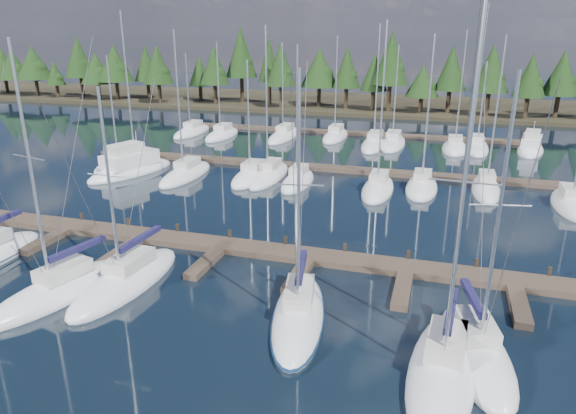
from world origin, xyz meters
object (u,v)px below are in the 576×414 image
(front_sailboat_5, at_px, (443,368))
(motor_yacht_left, at_px, (131,168))
(front_sailboat_3, at_px, (127,281))
(motor_yacht_right, at_px, (531,148))
(main_dock, at_px, (220,249))
(front_sailboat_6, at_px, (476,351))
(front_sailboat_4, at_px, (298,315))
(front_sailboat_2, at_px, (60,291))

(front_sailboat_5, distance_m, motor_yacht_left, 39.62)
(front_sailboat_3, xyz_separation_m, motor_yacht_right, (26.86, 44.01, 0.21))
(main_dock, distance_m, front_sailboat_6, 17.28)
(front_sailboat_5, xyz_separation_m, front_sailboat_6, (1.37, 1.66, -0.01))
(front_sailboat_3, relative_size, front_sailboat_5, 0.77)
(main_dock, height_order, front_sailboat_4, front_sailboat_4)
(front_sailboat_2, distance_m, front_sailboat_4, 13.34)
(main_dock, distance_m, front_sailboat_4, 9.81)
(front_sailboat_3, xyz_separation_m, motor_yacht_left, (-13.66, 21.36, 0.28))
(main_dock, bearing_deg, motor_yacht_right, 58.21)
(front_sailboat_2, height_order, front_sailboat_5, front_sailboat_5)
(main_dock, bearing_deg, front_sailboat_3, -118.71)
(main_dock, xyz_separation_m, motor_yacht_left, (-16.86, 15.51, 0.35))
(motor_yacht_right, bearing_deg, motor_yacht_left, -150.79)
(front_sailboat_6, relative_size, motor_yacht_right, 1.47)
(front_sailboat_6, bearing_deg, front_sailboat_2, -178.20)
(front_sailboat_2, distance_m, motor_yacht_right, 54.88)
(front_sailboat_4, distance_m, motor_yacht_left, 32.72)
(front_sailboat_2, relative_size, front_sailboat_5, 0.92)
(front_sailboat_2, xyz_separation_m, front_sailboat_4, (13.27, 1.39, -0.01))
(front_sailboat_6, bearing_deg, motor_yacht_right, 80.03)
(front_sailboat_4, distance_m, motor_yacht_right, 47.68)
(front_sailboat_3, relative_size, front_sailboat_6, 0.90)
(front_sailboat_6, bearing_deg, main_dock, 154.94)
(front_sailboat_4, xyz_separation_m, motor_yacht_right, (16.41, 44.77, 0.20))
(main_dock, distance_m, front_sailboat_2, 10.02)
(main_dock, relative_size, front_sailboat_3, 3.66)
(front_sailboat_3, height_order, front_sailboat_6, front_sailboat_6)
(motor_yacht_right, bearing_deg, front_sailboat_4, -110.13)
(main_dock, xyz_separation_m, motor_yacht_right, (23.65, 38.16, 0.28))
(motor_yacht_left, height_order, motor_yacht_right, motor_yacht_left)
(main_dock, xyz_separation_m, front_sailboat_2, (-6.03, -8.00, 0.09))
(main_dock, height_order, front_sailboat_2, front_sailboat_2)
(motor_yacht_left, bearing_deg, front_sailboat_3, -57.40)
(main_dock, xyz_separation_m, front_sailboat_5, (14.28, -8.98, 0.09))
(front_sailboat_2, bearing_deg, front_sailboat_5, -2.76)
(front_sailboat_2, xyz_separation_m, front_sailboat_3, (2.82, 2.15, -0.02))
(front_sailboat_4, xyz_separation_m, front_sailboat_5, (7.04, -2.37, 0.02))
(front_sailboat_2, bearing_deg, front_sailboat_6, 1.80)
(front_sailboat_5, relative_size, motor_yacht_left, 1.45)
(front_sailboat_5, bearing_deg, motor_yacht_left, 141.82)
(front_sailboat_3, bearing_deg, motor_yacht_right, 58.61)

